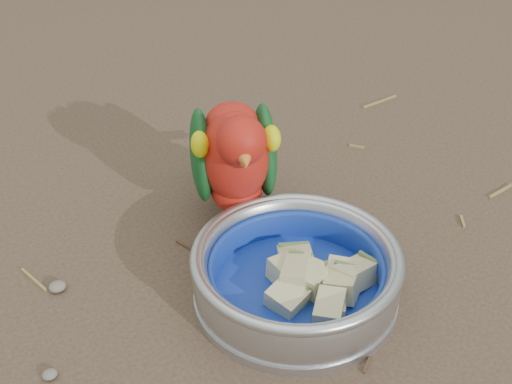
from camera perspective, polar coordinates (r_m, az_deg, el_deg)
name	(u,v)px	position (r m, az deg, el deg)	size (l,w,h in m)	color
ground	(282,383)	(0.68, 2.06, -15.04)	(60.00, 60.00, 0.00)	#4E3B2D
food_bowl	(295,292)	(0.75, 3.17, -8.03)	(0.21, 0.21, 0.02)	#B2B2BA
bowl_wall	(296,271)	(0.73, 3.25, -6.30)	(0.21, 0.21, 0.04)	#B2B2BA
fruit_wedges	(296,276)	(0.74, 3.23, -6.72)	(0.13, 0.13, 0.03)	#C6BD86
lory_parrot	(235,167)	(0.80, -1.68, 2.03)	(0.10, 0.21, 0.17)	#AE1B11
ground_debris	(236,372)	(0.68, -1.65, -14.21)	(0.90, 0.80, 0.01)	olive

